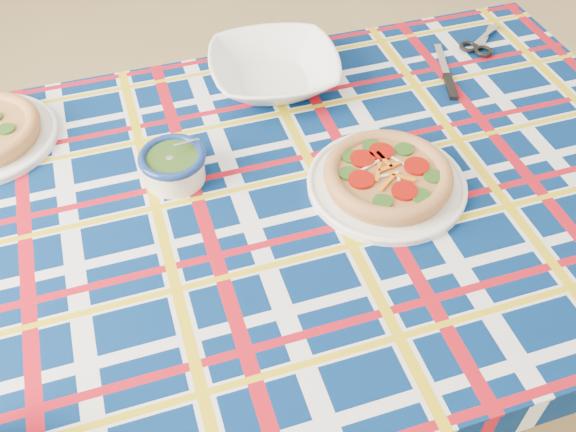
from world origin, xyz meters
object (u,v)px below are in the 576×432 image
object	(u,v)px
pesto_bowl	(173,164)
serving_bowl	(274,71)
dining_table	(285,225)
main_focaccia_plate	(388,175)

from	to	relation	value
pesto_bowl	serving_bowl	world-z (taller)	pesto_bowl
dining_table	serving_bowl	size ratio (longest dim) A/B	5.66
main_focaccia_plate	serving_bowl	size ratio (longest dim) A/B	1.09
serving_bowl	pesto_bowl	bearing A→B (deg)	-136.76
dining_table	serving_bowl	distance (m)	0.34
pesto_bowl	dining_table	bearing A→B (deg)	-29.98
dining_table	main_focaccia_plate	world-z (taller)	main_focaccia_plate
pesto_bowl	main_focaccia_plate	bearing A→B (deg)	-19.01
serving_bowl	dining_table	bearing A→B (deg)	-101.81
main_focaccia_plate	dining_table	bearing A→B (deg)	173.15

